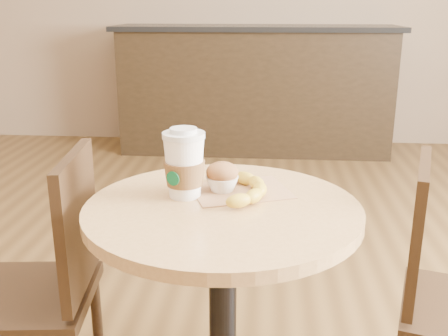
{
  "coord_description": "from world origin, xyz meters",
  "views": [
    {
      "loc": [
        0.1,
        -1.23,
        1.21
      ],
      "look_at": [
        -0.0,
        -0.02,
        0.83
      ],
      "focal_mm": 42.0,
      "sensor_mm": 36.0,
      "label": 1
    }
  ],
  "objects_px": {
    "muffin": "(222,177)",
    "banana": "(243,188)",
    "chair_left": "(45,283)",
    "cafe_table": "(223,290)",
    "coffee_cup": "(184,166)"
  },
  "relations": [
    {
      "from": "coffee_cup",
      "to": "banana",
      "type": "relative_size",
      "value": 0.69
    },
    {
      "from": "coffee_cup",
      "to": "muffin",
      "type": "xyz_separation_m",
      "value": [
        0.09,
        0.04,
        -0.04
      ]
    },
    {
      "from": "cafe_table",
      "to": "coffee_cup",
      "type": "distance_m",
      "value": 0.33
    },
    {
      "from": "coffee_cup",
      "to": "banana",
      "type": "distance_m",
      "value": 0.16
    },
    {
      "from": "chair_left",
      "to": "cafe_table",
      "type": "bearing_deg",
      "value": 72.69
    },
    {
      "from": "muffin",
      "to": "banana",
      "type": "height_order",
      "value": "muffin"
    },
    {
      "from": "muffin",
      "to": "banana",
      "type": "relative_size",
      "value": 0.34
    },
    {
      "from": "muffin",
      "to": "banana",
      "type": "bearing_deg",
      "value": -22.44
    },
    {
      "from": "muffin",
      "to": "banana",
      "type": "distance_m",
      "value": 0.06
    },
    {
      "from": "muffin",
      "to": "coffee_cup",
      "type": "bearing_deg",
      "value": -155.97
    },
    {
      "from": "coffee_cup",
      "to": "muffin",
      "type": "height_order",
      "value": "coffee_cup"
    },
    {
      "from": "cafe_table",
      "to": "coffee_cup",
      "type": "height_order",
      "value": "coffee_cup"
    },
    {
      "from": "chair_left",
      "to": "coffee_cup",
      "type": "height_order",
      "value": "coffee_cup"
    },
    {
      "from": "coffee_cup",
      "to": "muffin",
      "type": "distance_m",
      "value": 0.11
    },
    {
      "from": "chair_left",
      "to": "coffee_cup",
      "type": "distance_m",
      "value": 0.56
    }
  ]
}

